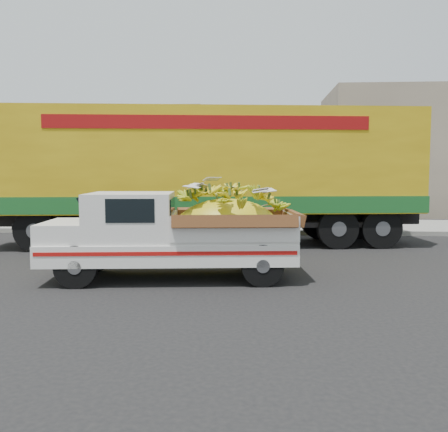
{
  "coord_description": "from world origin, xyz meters",
  "views": [
    {
      "loc": [
        3.43,
        -10.06,
        2.06
      ],
      "look_at": [
        2.76,
        0.16,
        1.17
      ],
      "focal_mm": 40.0,
      "sensor_mm": 36.0,
      "label": 1
    }
  ],
  "objects": [
    {
      "name": "ground",
      "position": [
        0.0,
        0.0,
        0.0
      ],
      "size": [
        100.0,
        100.0,
        0.0
      ],
      "primitive_type": "plane",
      "color": "black",
      "rests_on": "ground"
    },
    {
      "name": "pickup_truck",
      "position": [
        2.13,
        -0.52,
        0.9
      ],
      "size": [
        4.92,
        2.23,
        1.67
      ],
      "rotation": [
        0.0,
        0.0,
        0.1
      ],
      "color": "black",
      "rests_on": "ground"
    },
    {
      "name": "semi_trailer",
      "position": [
        2.05,
        4.08,
        2.12
      ],
      "size": [
        12.04,
        3.97,
        3.8
      ],
      "rotation": [
        0.0,
        0.0,
        0.12
      ],
      "color": "black",
      "rests_on": "ground"
    },
    {
      "name": "curb",
      "position": [
        0.0,
        6.52,
        0.07
      ],
      "size": [
        60.0,
        0.25,
        0.15
      ],
      "primitive_type": "cube",
      "color": "gray",
      "rests_on": "ground"
    },
    {
      "name": "building_left",
      "position": [
        -8.0,
        14.52,
        2.5
      ],
      "size": [
        18.0,
        6.0,
        5.0
      ],
      "primitive_type": "cube",
      "color": "gray",
      "rests_on": "ground"
    },
    {
      "name": "sidewalk",
      "position": [
        0.0,
        8.62,
        0.07
      ],
      "size": [
        60.0,
        4.0,
        0.14
      ],
      "primitive_type": "cube",
      "color": "gray",
      "rests_on": "ground"
    }
  ]
}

